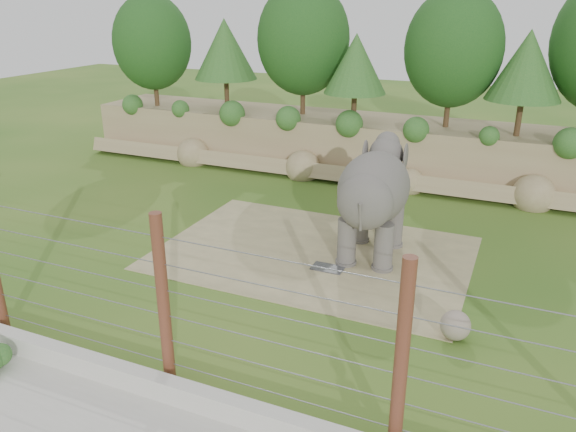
% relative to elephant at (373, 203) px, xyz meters
% --- Properties ---
extents(ground, '(90.00, 90.00, 0.00)m').
position_rel_elephant_xyz_m(ground, '(-2.24, -3.64, -1.79)').
color(ground, '#30651C').
rests_on(ground, ground).
extents(back_embankment, '(30.00, 5.52, 8.77)m').
position_rel_elephant_xyz_m(back_embankment, '(-1.66, 9.04, 2.17)').
color(back_embankment, '#957D58').
rests_on(back_embankment, ground).
extents(dirt_patch, '(10.00, 7.00, 0.02)m').
position_rel_elephant_xyz_m(dirt_patch, '(-1.74, -0.64, -1.78)').
color(dirt_patch, '#958B61').
rests_on(dirt_patch, ground).
extents(drain_grate, '(1.00, 0.60, 0.03)m').
position_rel_elephant_xyz_m(drain_grate, '(-0.92, -1.56, -1.76)').
color(drain_grate, '#262628').
rests_on(drain_grate, dirt_patch).
extents(elephant, '(2.19, 4.55, 3.59)m').
position_rel_elephant_xyz_m(elephant, '(0.00, 0.00, 0.00)').
color(elephant, '#5E5A53').
rests_on(elephant, ground).
extents(stone_ball, '(0.75, 0.75, 0.75)m').
position_rel_elephant_xyz_m(stone_ball, '(3.26, -3.94, -1.40)').
color(stone_ball, gray).
rests_on(stone_ball, dirt_patch).
extents(retaining_wall, '(26.00, 0.35, 0.50)m').
position_rel_elephant_xyz_m(retaining_wall, '(-2.24, -8.64, -1.54)').
color(retaining_wall, beige).
rests_on(retaining_wall, ground).
extents(barrier_fence, '(20.26, 0.26, 4.00)m').
position_rel_elephant_xyz_m(barrier_fence, '(-2.24, -8.14, 0.21)').
color(barrier_fence, brown).
rests_on(barrier_fence, ground).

